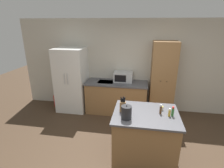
# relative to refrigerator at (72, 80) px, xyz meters

# --- Properties ---
(ground_plane) EXTENTS (14.00, 14.00, 0.00)m
(ground_plane) POSITION_rel_refrigerator_xyz_m (1.98, -1.94, -0.91)
(ground_plane) COLOR #423021
(wall_back) EXTENTS (7.20, 0.06, 2.60)m
(wall_back) POSITION_rel_refrigerator_xyz_m (1.98, 0.39, 0.39)
(wall_back) COLOR beige
(wall_back) RESTS_ON ground_plane
(refrigerator) EXTENTS (0.83, 0.74, 1.83)m
(refrigerator) POSITION_rel_refrigerator_xyz_m (0.00, 0.00, 0.00)
(refrigerator) COLOR white
(refrigerator) RESTS_ON ground_plane
(back_counter) EXTENTS (1.73, 0.70, 0.91)m
(back_counter) POSITION_rel_refrigerator_xyz_m (1.31, 0.03, -0.46)
(back_counter) COLOR olive
(back_counter) RESTS_ON ground_plane
(pantry_cabinet) EXTENTS (0.63, 0.53, 2.05)m
(pantry_cabinet) POSITION_rel_refrigerator_xyz_m (2.55, 0.11, 0.11)
(pantry_cabinet) COLOR olive
(pantry_cabinet) RESTS_ON ground_plane
(kitchen_island) EXTENTS (1.17, 0.95, 0.94)m
(kitchen_island) POSITION_rel_refrigerator_xyz_m (2.09, -1.70, -0.44)
(kitchen_island) COLOR olive
(kitchen_island) RESTS_ON ground_plane
(microwave) EXTENTS (0.52, 0.37, 0.27)m
(microwave) POSITION_rel_refrigerator_xyz_m (1.48, 0.15, 0.13)
(microwave) COLOR #B2B5B7
(microwave) RESTS_ON back_counter
(knife_block) EXTENTS (0.11, 0.06, 0.30)m
(knife_block) POSITION_rel_refrigerator_xyz_m (1.67, -1.71, 0.14)
(knife_block) COLOR olive
(knife_block) RESTS_ON kitchen_island
(spice_bottle_tall_dark) EXTENTS (0.04, 0.04, 0.17)m
(spice_bottle_tall_dark) POSITION_rel_refrigerator_xyz_m (2.35, -1.67, 0.11)
(spice_bottle_tall_dark) COLOR #563319
(spice_bottle_tall_dark) RESTS_ON kitchen_island
(spice_bottle_short_red) EXTENTS (0.04, 0.04, 0.14)m
(spice_bottle_short_red) POSITION_rel_refrigerator_xyz_m (2.49, -1.74, 0.09)
(spice_bottle_short_red) COLOR gold
(spice_bottle_short_red) RESTS_ON kitchen_island
(spice_bottle_amber_oil) EXTENTS (0.04, 0.04, 0.08)m
(spice_bottle_amber_oil) POSITION_rel_refrigerator_xyz_m (2.39, -1.54, 0.07)
(spice_bottle_amber_oil) COLOR beige
(spice_bottle_amber_oil) RESTS_ON kitchen_island
(spice_bottle_green_herb) EXTENTS (0.04, 0.04, 0.18)m
(spice_bottle_green_herb) POSITION_rel_refrigerator_xyz_m (2.54, -1.73, 0.11)
(spice_bottle_green_herb) COLOR #337033
(spice_bottle_green_herb) RESTS_ON kitchen_island
(kettle) EXTENTS (0.18, 0.18, 0.25)m
(kettle) POSITION_rel_refrigerator_xyz_m (1.76, -1.94, 0.14)
(kettle) COLOR #232326
(kettle) RESTS_ON kitchen_island
(fire_extinguisher) EXTENTS (0.14, 0.14, 0.40)m
(fire_extinguisher) POSITION_rel_refrigerator_xyz_m (-0.61, 0.08, -0.74)
(fire_extinguisher) COLOR red
(fire_extinguisher) RESTS_ON ground_plane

